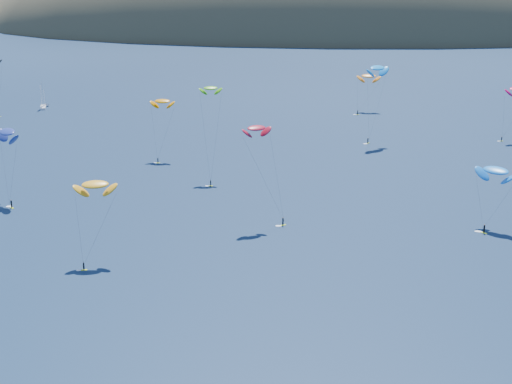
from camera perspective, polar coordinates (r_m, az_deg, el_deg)
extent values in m
ellipsoid|color=#3D3526|center=(638.78, 5.56, 11.88)|extent=(600.00, 300.00, 210.00)
ellipsoid|color=#3D3526|center=(683.64, -8.34, 12.67)|extent=(340.00, 240.00, 120.00)
ellipsoid|color=slate|center=(868.79, -19.82, 13.33)|extent=(240.00, 180.00, 44.00)
cube|color=silver|center=(309.63, -16.67, 6.50)|extent=(4.23, 7.80, 0.91)
cylinder|color=silver|center=(309.10, -16.72, 7.48)|extent=(0.14, 0.14, 10.56)
cube|color=#DAFA1B|center=(220.19, -7.85, 2.32)|extent=(1.27, 0.39, 0.07)
cylinder|color=black|center=(219.97, -7.85, 2.52)|extent=(0.29, 0.29, 1.34)
sphere|color=#8C6047|center=(219.76, -7.86, 2.72)|extent=(0.23, 0.23, 0.23)
ellipsoid|color=orange|center=(223.43, -7.50, 7.22)|extent=(7.45, 3.61, 4.11)
cube|color=#DAFA1B|center=(149.38, -13.59, -6.08)|extent=(1.34, 0.64, 0.07)
cylinder|color=black|center=(149.05, -13.62, -5.80)|extent=(0.30, 0.30, 1.38)
sphere|color=#8C6047|center=(148.73, -13.64, -5.51)|extent=(0.23, 0.23, 0.23)
ellipsoid|color=#FBA81B|center=(150.03, -12.75, 0.59)|extent=(9.10, 5.65, 4.72)
cube|color=#DAFA1B|center=(196.86, -3.65, 0.49)|extent=(1.30, 0.57, 0.07)
cylinder|color=black|center=(196.62, -3.65, 0.71)|extent=(0.29, 0.29, 1.34)
sphere|color=#8C6047|center=(196.38, -3.66, 0.93)|extent=(0.23, 0.23, 0.23)
ellipsoid|color=#4CB313|center=(202.32, -3.65, 8.30)|extent=(6.50, 3.84, 3.41)
cube|color=#DAFA1B|center=(243.92, 8.93, 3.87)|extent=(1.35, 1.34, 0.08)
cylinder|color=black|center=(243.69, 8.94, 4.09)|extent=(0.35, 0.35, 1.58)
sphere|color=#8C6047|center=(243.46, 8.95, 4.29)|extent=(0.26, 0.26, 0.26)
ellipsoid|color=#0F88E4|center=(242.67, 9.69, 9.77)|extent=(10.05, 10.00, 5.40)
cube|color=#DAFA1B|center=(171.85, 17.76, -3.14)|extent=(1.53, 1.37, 0.09)
cylinder|color=black|center=(171.50, 17.79, -2.83)|extent=(0.37, 0.37, 1.71)
sphere|color=#8C6047|center=(171.15, 17.82, -2.52)|extent=(0.29, 0.29, 0.29)
ellipsoid|color=blue|center=(173.96, 18.64, 1.65)|extent=(10.09, 9.38, 5.27)
cube|color=#DAFA1B|center=(257.90, 19.04, 3.87)|extent=(1.29, 0.61, 0.07)
cylinder|color=black|center=(257.72, 19.05, 4.04)|extent=(0.29, 0.29, 1.33)
sphere|color=#8C6047|center=(257.54, 19.07, 4.21)|extent=(0.22, 0.22, 0.22)
cube|color=#DAFA1B|center=(168.41, 2.16, -2.67)|extent=(1.49, 1.08, 0.08)
cylinder|color=black|center=(168.08, 2.17, -2.37)|extent=(0.34, 0.34, 1.57)
sphere|color=#8C6047|center=(167.76, 2.17, -2.08)|extent=(0.26, 0.26, 0.26)
ellipsoid|color=#AB1227|center=(165.90, 0.04, 5.14)|extent=(7.67, 6.23, 3.89)
cube|color=#DAFA1B|center=(189.88, -18.95, -1.20)|extent=(1.50, 1.42, 0.09)
cylinder|color=black|center=(189.56, -18.98, -0.92)|extent=(0.38, 0.38, 1.71)
sphere|color=#8C6047|center=(189.24, -19.01, -0.63)|extent=(0.29, 0.29, 0.29)
ellipsoid|color=navy|center=(193.64, -19.29, 4.57)|extent=(10.20, 9.84, 5.40)
cube|color=#DAFA1B|center=(287.52, 8.12, 6.15)|extent=(1.42, 0.52, 0.08)
cylinder|color=black|center=(287.34, 8.13, 6.32)|extent=(0.33, 0.33, 1.48)
sphere|color=#8C6047|center=(287.16, 8.14, 6.49)|extent=(0.25, 0.25, 0.25)
ellipsoid|color=orange|center=(294.77, 9.02, 9.16)|extent=(9.39, 4.99, 5.06)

